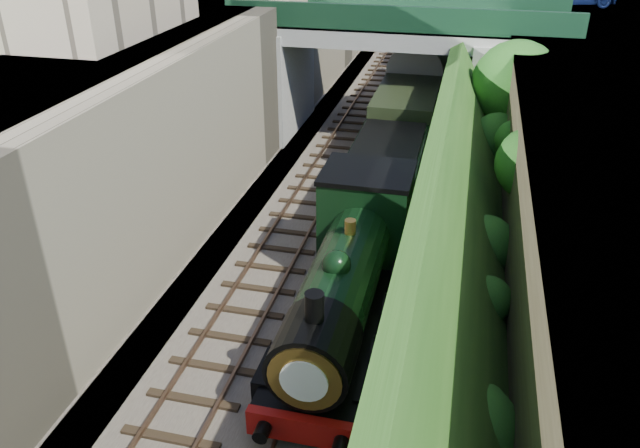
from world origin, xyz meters
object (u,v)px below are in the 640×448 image
(tree, at_px, (518,88))
(locomotive, at_px, (348,278))
(road_bridge, at_px, (409,63))
(tender, at_px, (385,184))

(tree, height_order, locomotive, tree)
(road_bridge, bearing_deg, tree, -47.56)
(locomotive, height_order, tender, locomotive)
(tree, bearing_deg, road_bridge, 132.44)
(road_bridge, relative_size, locomotive, 1.56)
(tree, distance_m, tender, 6.82)
(road_bridge, bearing_deg, locomotive, -89.12)
(locomotive, relative_size, tender, 1.70)
(locomotive, bearing_deg, tender, 90.00)
(locomotive, bearing_deg, tree, 67.29)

